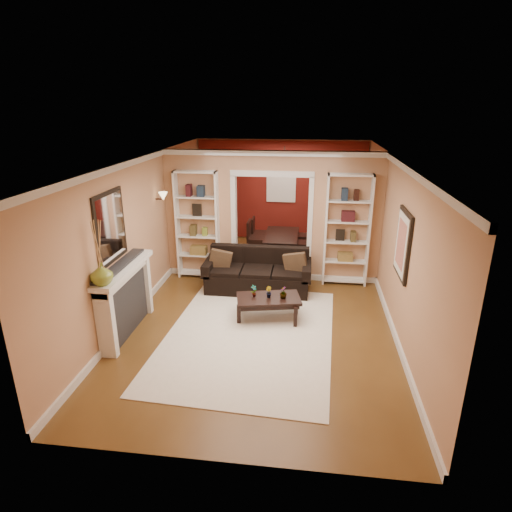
# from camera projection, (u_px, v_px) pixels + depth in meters

# --- Properties ---
(floor) EXTENTS (8.00, 8.00, 0.00)m
(floor) POSITION_uv_depth(u_px,v_px,m) (265.00, 300.00, 8.26)
(floor) COLOR brown
(floor) RESTS_ON ground
(ceiling) EXTENTS (8.00, 8.00, 0.00)m
(ceiling) POSITION_uv_depth(u_px,v_px,m) (266.00, 158.00, 7.35)
(ceiling) COLOR white
(ceiling) RESTS_ON ground
(wall_back) EXTENTS (8.00, 0.00, 8.00)m
(wall_back) POSITION_uv_depth(u_px,v_px,m) (281.00, 191.00, 11.54)
(wall_back) COLOR tan
(wall_back) RESTS_ON ground
(wall_front) EXTENTS (8.00, 0.00, 8.00)m
(wall_front) POSITION_uv_depth(u_px,v_px,m) (222.00, 352.00, 4.07)
(wall_front) COLOR tan
(wall_front) RESTS_ON ground
(wall_left) EXTENTS (0.00, 8.00, 8.00)m
(wall_left) POSITION_uv_depth(u_px,v_px,m) (147.00, 229.00, 8.07)
(wall_left) COLOR tan
(wall_left) RESTS_ON ground
(wall_right) EXTENTS (0.00, 8.00, 8.00)m
(wall_right) POSITION_uv_depth(u_px,v_px,m) (392.00, 237.00, 7.54)
(wall_right) COLOR tan
(wall_right) RESTS_ON ground
(partition_wall) EXTENTS (4.50, 0.15, 2.70)m
(partition_wall) POSITION_uv_depth(u_px,v_px,m) (272.00, 217.00, 8.93)
(partition_wall) COLOR tan
(partition_wall) RESTS_ON floor
(red_back_panel) EXTENTS (4.44, 0.04, 2.64)m
(red_back_panel) POSITION_uv_depth(u_px,v_px,m) (281.00, 192.00, 11.52)
(red_back_panel) COLOR maroon
(red_back_panel) RESTS_ON floor
(dining_window) EXTENTS (0.78, 0.03, 0.98)m
(dining_window) POSITION_uv_depth(u_px,v_px,m) (281.00, 184.00, 11.41)
(dining_window) COLOR #8CA5CC
(dining_window) RESTS_ON wall_back
(area_rug) EXTENTS (2.86, 3.86, 0.01)m
(area_rug) POSITION_uv_depth(u_px,v_px,m) (249.00, 335.00, 6.99)
(area_rug) COLOR white
(area_rug) RESTS_ON floor
(sofa) EXTENTS (2.13, 0.92, 0.83)m
(sofa) POSITION_uv_depth(u_px,v_px,m) (258.00, 271.00, 8.56)
(sofa) COLOR black
(sofa) RESTS_ON floor
(pillow_left) EXTENTS (0.44, 0.16, 0.43)m
(pillow_left) POSITION_uv_depth(u_px,v_px,m) (220.00, 260.00, 8.57)
(pillow_left) COLOR brown
(pillow_left) RESTS_ON sofa
(pillow_right) EXTENTS (0.46, 0.20, 0.44)m
(pillow_right) POSITION_uv_depth(u_px,v_px,m) (296.00, 263.00, 8.39)
(pillow_right) COLOR brown
(pillow_right) RESTS_ON sofa
(coffee_table) EXTENTS (1.19, 0.80, 0.41)m
(coffee_table) POSITION_uv_depth(u_px,v_px,m) (268.00, 308.00, 7.47)
(coffee_table) COLOR black
(coffee_table) RESTS_ON floor
(plant_left) EXTENTS (0.13, 0.14, 0.22)m
(plant_left) POSITION_uv_depth(u_px,v_px,m) (254.00, 291.00, 7.40)
(plant_left) COLOR #336626
(plant_left) RESTS_ON coffee_table
(plant_center) EXTENTS (0.13, 0.14, 0.20)m
(plant_center) POSITION_uv_depth(u_px,v_px,m) (268.00, 292.00, 7.37)
(plant_center) COLOR #336626
(plant_center) RESTS_ON coffee_table
(plant_right) EXTENTS (0.13, 0.13, 0.21)m
(plant_right) POSITION_uv_depth(u_px,v_px,m) (283.00, 292.00, 7.34)
(plant_right) COLOR #336626
(plant_right) RESTS_ON coffee_table
(bookshelf_left) EXTENTS (0.90, 0.30, 2.30)m
(bookshelf_left) POSITION_uv_depth(u_px,v_px,m) (198.00, 225.00, 9.02)
(bookshelf_left) COLOR white
(bookshelf_left) RESTS_ON floor
(bookshelf_right) EXTENTS (0.90, 0.30, 2.30)m
(bookshelf_right) POSITION_uv_depth(u_px,v_px,m) (347.00, 231.00, 8.65)
(bookshelf_right) COLOR white
(bookshelf_right) RESTS_ON floor
(fireplace) EXTENTS (0.32, 1.70, 1.16)m
(fireplace) POSITION_uv_depth(u_px,v_px,m) (127.00, 300.00, 6.91)
(fireplace) COLOR white
(fireplace) RESTS_ON floor
(vase) EXTENTS (0.34, 0.34, 0.32)m
(vase) POSITION_uv_depth(u_px,v_px,m) (102.00, 274.00, 6.01)
(vase) COLOR olive
(vase) RESTS_ON fireplace
(mirror) EXTENTS (0.03, 0.95, 1.10)m
(mirror) POSITION_uv_depth(u_px,v_px,m) (110.00, 227.00, 6.52)
(mirror) COLOR silver
(mirror) RESTS_ON wall_left
(wall_sconce) EXTENTS (0.18, 0.18, 0.22)m
(wall_sconce) POSITION_uv_depth(u_px,v_px,m) (160.00, 198.00, 8.41)
(wall_sconce) COLOR #FFE0A5
(wall_sconce) RESTS_ON wall_left
(framed_art) EXTENTS (0.04, 0.85, 1.05)m
(framed_art) POSITION_uv_depth(u_px,v_px,m) (402.00, 244.00, 6.54)
(framed_art) COLOR black
(framed_art) RESTS_ON wall_right
(dining_table) EXTENTS (1.47, 0.82, 0.52)m
(dining_table) POSITION_uv_depth(u_px,v_px,m) (283.00, 244.00, 10.67)
(dining_table) COLOR black
(dining_table) RESTS_ON floor
(dining_chair_nw) EXTENTS (0.53, 0.53, 0.95)m
(dining_chair_nw) POSITION_uv_depth(u_px,v_px,m) (259.00, 239.00, 10.39)
(dining_chair_nw) COLOR black
(dining_chair_nw) RESTS_ON floor
(dining_chair_ne) EXTENTS (0.51, 0.51, 0.80)m
(dining_chair_ne) POSITION_uv_depth(u_px,v_px,m) (305.00, 243.00, 10.28)
(dining_chair_ne) COLOR black
(dining_chair_ne) RESTS_ON floor
(dining_chair_sw) EXTENTS (0.43, 0.43, 0.86)m
(dining_chair_sw) POSITION_uv_depth(u_px,v_px,m) (262.00, 233.00, 10.96)
(dining_chair_sw) COLOR black
(dining_chair_sw) RESTS_ON floor
(dining_chair_se) EXTENTS (0.47, 0.47, 0.81)m
(dining_chair_se) POSITION_uv_depth(u_px,v_px,m) (305.00, 236.00, 10.84)
(dining_chair_se) COLOR black
(dining_chair_se) RESTS_ON floor
(chandelier) EXTENTS (0.50, 0.50, 0.30)m
(chandelier) POSITION_uv_depth(u_px,v_px,m) (278.00, 173.00, 10.10)
(chandelier) COLOR #301B16
(chandelier) RESTS_ON ceiling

